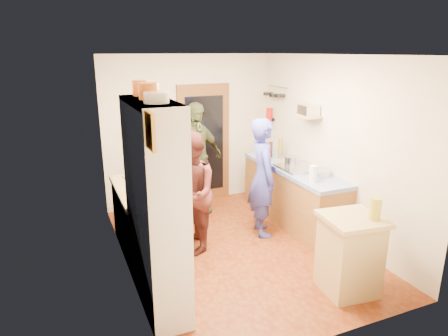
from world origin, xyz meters
TOP-DOWN VIEW (x-y plane):
  - floor at (0.00, 0.00)m, footprint 3.00×4.00m
  - ceiling at (0.00, 0.00)m, footprint 3.00×4.00m
  - wall_back at (0.00, 2.01)m, footprint 3.00×0.02m
  - wall_front at (0.00, -2.01)m, footprint 3.00×0.02m
  - wall_left at (-1.51, 0.00)m, footprint 0.02×4.00m
  - wall_right at (1.51, 0.00)m, footprint 0.02×4.00m
  - door_frame at (0.25, 1.97)m, footprint 0.95×0.06m
  - door_glass at (0.25, 1.94)m, footprint 0.70×0.02m
  - hutch_body at (-1.30, -0.80)m, footprint 0.40×1.20m
  - hutch_top_shelf at (-1.30, -0.80)m, footprint 0.40×1.14m
  - plate_stack at (-1.30, -1.05)m, footprint 0.23×0.23m
  - orange_pot_a at (-1.30, -0.77)m, footprint 0.19×0.19m
  - orange_pot_b at (-1.30, -0.41)m, footprint 0.18×0.18m
  - left_counter_base at (-1.20, 0.45)m, footprint 0.60×1.40m
  - left_counter_top at (-1.20, 0.45)m, footprint 0.64×1.44m
  - toaster at (-1.15, 0.07)m, footprint 0.29×0.22m
  - kettle at (-1.25, 0.26)m, footprint 0.19×0.19m
  - orange_bowl at (-1.12, 0.53)m, footprint 0.22×0.22m
  - chopping_board at (-1.18, 0.95)m, footprint 0.35×0.29m
  - right_counter_base at (1.20, 0.50)m, footprint 0.60×2.20m
  - right_counter_top at (1.20, 0.50)m, footprint 0.62×2.22m
  - hob at (1.20, 0.39)m, footprint 0.55×0.58m
  - pot_on_hob at (1.15, 0.49)m, footprint 0.22×0.22m
  - bottle_a at (1.05, 1.05)m, footprint 0.08×0.08m
  - bottle_b at (1.18, 1.21)m, footprint 0.07×0.07m
  - bottle_c at (1.31, 1.11)m, footprint 0.09×0.09m
  - paper_towel at (1.05, -0.21)m, footprint 0.13×0.13m
  - mixing_bowl at (1.30, -0.04)m, footprint 0.28×0.28m
  - island_base at (0.72, -1.42)m, footprint 0.61×0.61m
  - island_top at (0.72, -1.42)m, footprint 0.69×0.69m
  - cutting_board at (0.68, -1.37)m, footprint 0.38×0.32m
  - oil_jar at (0.89, -1.56)m, footprint 0.13×0.13m
  - pan_rail at (1.46, 1.52)m, footprint 0.02×0.65m
  - pan_hang_a at (1.40, 1.35)m, footprint 0.18×0.18m
  - pan_hang_b at (1.40, 1.55)m, footprint 0.16×0.16m
  - pan_hang_c at (1.40, 1.75)m, footprint 0.17×0.17m
  - wall_shelf at (1.37, 0.45)m, footprint 0.26×0.42m
  - radio at (1.37, 0.45)m, footprint 0.24×0.32m
  - ext_bracket at (1.47, 1.70)m, footprint 0.06×0.10m
  - fire_extinguisher at (1.41, 1.70)m, footprint 0.11×0.11m
  - picture_frame at (-1.48, -1.55)m, footprint 0.03×0.25m
  - person_hob at (0.57, 0.27)m, footprint 0.55×0.71m
  - person_left at (-0.56, 0.24)m, footprint 0.72×0.87m
  - person_back at (-0.10, 1.43)m, footprint 1.18×0.77m

SIDE VIEW (x-z plane):
  - floor at x=0.00m, z-range -0.02..0.00m
  - right_counter_base at x=1.20m, z-range 0.00..0.84m
  - left_counter_base at x=-1.20m, z-range 0.00..0.85m
  - island_base at x=0.72m, z-range 0.00..0.86m
  - person_left at x=-0.56m, z-range 0.00..1.65m
  - right_counter_top at x=1.20m, z-range 0.84..0.90m
  - person_hob at x=0.57m, z-range 0.00..1.74m
  - left_counter_top at x=-1.20m, z-range 0.85..0.90m
  - island_top at x=0.72m, z-range 0.86..0.91m
  - cutting_board at x=0.68m, z-range 0.89..0.91m
  - chopping_board at x=-1.18m, z-range 0.90..0.92m
  - hob at x=1.20m, z-range 0.90..0.94m
  - person_back at x=-0.10m, z-range 0.00..1.87m
  - orange_bowl at x=-1.12m, z-range 0.90..0.99m
  - mixing_bowl at x=1.30m, z-range 0.90..1.00m
  - kettle at x=-1.25m, z-range 0.90..1.08m
  - toaster at x=-1.15m, z-range 0.90..1.10m
  - pot_on_hob at x=1.15m, z-range 0.94..1.09m
  - paper_towel at x=1.05m, z-range 0.90..1.13m
  - bottle_b at x=1.18m, z-range 0.90..1.16m
  - oil_jar at x=0.89m, z-range 0.91..1.15m
  - bottle_a at x=1.05m, z-range 0.90..1.17m
  - door_frame at x=0.25m, z-range 0.00..2.10m
  - door_glass at x=0.25m, z-range 0.20..1.90m
  - bottle_c at x=1.31m, z-range 0.90..1.22m
  - hutch_body at x=-1.30m, z-range 0.00..2.20m
  - wall_back at x=0.00m, z-range 0.00..2.60m
  - wall_front at x=0.00m, z-range 0.00..2.60m
  - wall_left at x=-1.51m, z-range 0.00..2.60m
  - wall_right at x=1.51m, z-range 0.00..2.60m
  - ext_bracket at x=1.47m, z-range 1.43..1.47m
  - fire_extinguisher at x=1.41m, z-range 1.34..1.66m
  - wall_shelf at x=1.37m, z-range 1.69..1.71m
  - radio at x=1.37m, z-range 1.72..1.86m
  - pan_hang_b at x=1.40m, z-range 1.88..1.92m
  - pan_hang_c at x=1.40m, z-range 1.89..1.93m
  - pan_hang_a at x=1.40m, z-range 1.90..1.94m
  - pan_rail at x=1.46m, z-range 2.04..2.06m
  - picture_frame at x=-1.48m, z-range 1.90..2.20m
  - hutch_top_shelf at x=-1.30m, z-range 2.16..2.20m
  - plate_stack at x=-1.30m, z-range 2.20..2.29m
  - orange_pot_a at x=-1.30m, z-range 2.20..2.36m
  - orange_pot_b at x=-1.30m, z-range 2.20..2.36m
  - ceiling at x=0.00m, z-range 2.60..2.62m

